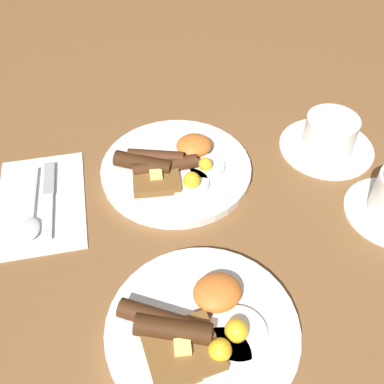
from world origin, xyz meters
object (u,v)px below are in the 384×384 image
at_px(breakfast_plate_near, 175,167).
at_px(knife, 49,194).
at_px(breakfast_plate_far, 201,328).
at_px(teacup_near, 329,136).
at_px(spoon, 31,220).

relative_size(breakfast_plate_near, knife, 1.51).
distance_m(breakfast_plate_near, breakfast_plate_far, 0.30).
distance_m(breakfast_plate_far, knife, 0.34).
height_order(breakfast_plate_near, teacup_near, teacup_near).
height_order(knife, spoon, spoon).
height_order(teacup_near, knife, teacup_near).
xyz_separation_m(breakfast_plate_near, spoon, (0.24, 0.04, -0.00)).
bearing_deg(breakfast_plate_near, teacup_near, 175.32).
distance_m(teacup_near, knife, 0.49).
bearing_deg(knife, breakfast_plate_near, 94.70).
relative_size(knife, spoon, 1.05).
bearing_deg(knife, teacup_near, 93.54).
distance_m(breakfast_plate_near, knife, 0.21).
xyz_separation_m(breakfast_plate_near, breakfast_plate_far, (0.05, 0.29, 0.00)).
bearing_deg(spoon, knife, 156.10).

